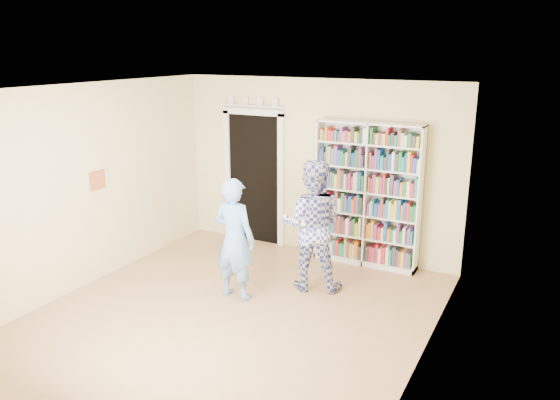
# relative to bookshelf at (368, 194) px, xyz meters

# --- Properties ---
(floor) EXTENTS (5.00, 5.00, 0.00)m
(floor) POSITION_rel_bookshelf_xyz_m (-0.88, -2.34, -1.07)
(floor) COLOR #A97A52
(floor) RESTS_ON ground
(ceiling) EXTENTS (5.00, 5.00, 0.00)m
(ceiling) POSITION_rel_bookshelf_xyz_m (-0.88, -2.34, 1.63)
(ceiling) COLOR white
(ceiling) RESTS_ON wall_back
(wall_back) EXTENTS (4.50, 0.00, 4.50)m
(wall_back) POSITION_rel_bookshelf_xyz_m (-0.88, 0.16, 0.28)
(wall_back) COLOR beige
(wall_back) RESTS_ON floor
(wall_left) EXTENTS (0.00, 5.00, 5.00)m
(wall_left) POSITION_rel_bookshelf_xyz_m (-3.13, -2.34, 0.28)
(wall_left) COLOR beige
(wall_left) RESTS_ON floor
(wall_right) EXTENTS (0.00, 5.00, 5.00)m
(wall_right) POSITION_rel_bookshelf_xyz_m (1.37, -2.34, 0.28)
(wall_right) COLOR beige
(wall_right) RESTS_ON floor
(bookshelf) EXTENTS (1.55, 0.29, 2.12)m
(bookshelf) POSITION_rel_bookshelf_xyz_m (0.00, 0.00, 0.00)
(bookshelf) COLOR white
(bookshelf) RESTS_ON floor
(doorway) EXTENTS (1.10, 0.08, 2.43)m
(doorway) POSITION_rel_bookshelf_xyz_m (-1.98, 0.13, 0.11)
(doorway) COLOR black
(doorway) RESTS_ON floor
(wall_art) EXTENTS (0.03, 0.25, 0.25)m
(wall_art) POSITION_rel_bookshelf_xyz_m (-3.11, -2.14, 0.33)
(wall_art) COLOR brown
(wall_art) RESTS_ON wall_left
(man_blue) EXTENTS (0.60, 0.41, 1.59)m
(man_blue) POSITION_rel_bookshelf_xyz_m (-1.12, -1.87, -0.28)
(man_blue) COLOR #6898E7
(man_blue) RESTS_ON floor
(man_plaid) EXTENTS (1.01, 0.89, 1.76)m
(man_plaid) POSITION_rel_bookshelf_xyz_m (-0.37, -1.14, -0.19)
(man_plaid) COLOR navy
(man_plaid) RESTS_ON floor
(paper_sheet) EXTENTS (0.22, 0.08, 0.33)m
(paper_sheet) POSITION_rel_bookshelf_xyz_m (-0.31, -1.35, 0.03)
(paper_sheet) COLOR white
(paper_sheet) RESTS_ON man_plaid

